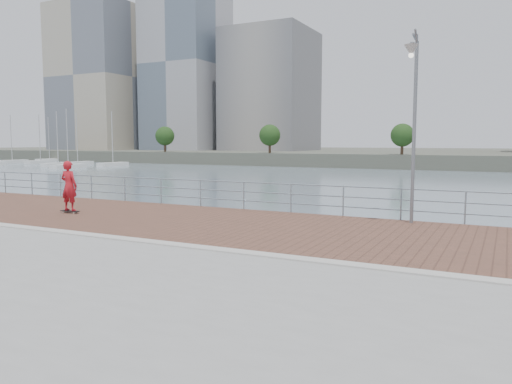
% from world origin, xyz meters
% --- Properties ---
extents(water, '(400.00, 400.00, 0.00)m').
position_xyz_m(water, '(0.00, 0.00, -2.00)').
color(water, slate).
rests_on(water, ground).
extents(seawall, '(40.00, 24.00, 2.00)m').
position_xyz_m(seawall, '(0.00, -5.00, -1.00)').
color(seawall, gray).
rests_on(seawall, ground).
extents(brick_lane, '(40.00, 6.80, 0.02)m').
position_xyz_m(brick_lane, '(0.00, 3.60, 0.01)').
color(brick_lane, brown).
rests_on(brick_lane, seawall).
extents(curb, '(40.00, 0.40, 0.06)m').
position_xyz_m(curb, '(0.00, 0.00, 0.03)').
color(curb, '#B7B5AD').
rests_on(curb, seawall).
extents(far_shore, '(320.00, 95.00, 2.50)m').
position_xyz_m(far_shore, '(0.00, 122.50, -0.75)').
color(far_shore, '#4C5142').
rests_on(far_shore, ground).
extents(guardrail, '(39.06, 0.06, 1.13)m').
position_xyz_m(guardrail, '(0.00, 7.00, 0.69)').
color(guardrail, '#8C9EA8').
rests_on(guardrail, brick_lane).
extents(street_lamp, '(0.43, 1.26, 5.96)m').
position_xyz_m(street_lamp, '(3.52, 6.06, 4.23)').
color(street_lamp, slate).
rests_on(street_lamp, brick_lane).
extents(skateboard, '(0.79, 0.27, 0.09)m').
position_xyz_m(skateboard, '(-8.44, 3.04, 0.09)').
color(skateboard, black).
rests_on(skateboard, brick_lane).
extents(skateboarder, '(0.73, 0.51, 1.89)m').
position_xyz_m(skateboarder, '(-8.44, 3.04, 1.05)').
color(skateboarder, red).
rests_on(skateboarder, skateboard).
extents(marina, '(33.97, 27.40, 10.46)m').
position_xyz_m(marina, '(-79.02, 60.57, -1.52)').
color(marina, white).
rests_on(marina, water).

